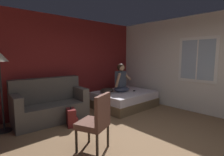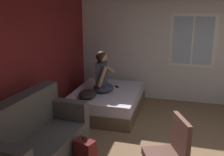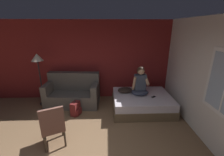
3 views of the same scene
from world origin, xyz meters
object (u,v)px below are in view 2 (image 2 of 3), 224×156
(person_seated, at_px, (102,75))
(cell_phone, at_px, (117,87))
(bed, at_px, (107,101))
(backpack, at_px, (85,153))
(side_chair, at_px, (170,152))
(throw_pillow, at_px, (88,94))
(couch, at_px, (35,141))

(person_seated, bearing_deg, cell_phone, -29.78)
(bed, height_order, backpack, bed)
(bed, distance_m, side_chair, 2.67)
(person_seated, height_order, throw_pillow, person_seated)
(couch, xyz_separation_m, throw_pillow, (1.71, -0.19, 0.16))
(throw_pillow, bearing_deg, backpack, -161.61)
(bed, bearing_deg, backpack, -172.88)
(throw_pillow, relative_size, cell_phone, 3.33)
(side_chair, xyz_separation_m, cell_phone, (2.53, 1.32, -0.05))
(couch, bearing_deg, cell_phone, -13.01)
(side_chair, distance_m, throw_pillow, 2.43)
(person_seated, xyz_separation_m, throw_pillow, (-0.43, 0.17, -0.29))
(backpack, xyz_separation_m, cell_phone, (2.31, 0.11, 0.29))
(bed, bearing_deg, side_chair, -146.63)
(person_seated, relative_size, backpack, 1.91)
(couch, distance_m, person_seated, 2.21)
(couch, bearing_deg, throw_pillow, -6.36)
(backpack, distance_m, throw_pillow, 1.62)
(throw_pillow, xyz_separation_m, cell_phone, (0.81, -0.39, -0.07))
(side_chair, height_order, backpack, side_chair)
(backpack, bearing_deg, side_chair, -100.11)
(side_chair, xyz_separation_m, person_seated, (2.15, 1.54, 0.30))
(backpack, height_order, throw_pillow, throw_pillow)
(side_chair, bearing_deg, person_seated, 35.55)
(side_chair, relative_size, cell_phone, 6.81)
(bed, relative_size, couch, 1.02)
(person_seated, bearing_deg, throw_pillow, 157.99)
(bed, xyz_separation_m, backpack, (-2.00, -0.25, -0.04))
(side_chair, xyz_separation_m, backpack, (0.22, 1.21, -0.34))
(bed, xyz_separation_m, cell_phone, (0.31, -0.14, 0.25))
(backpack, height_order, cell_phone, cell_phone)
(side_chair, distance_m, backpack, 1.28)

